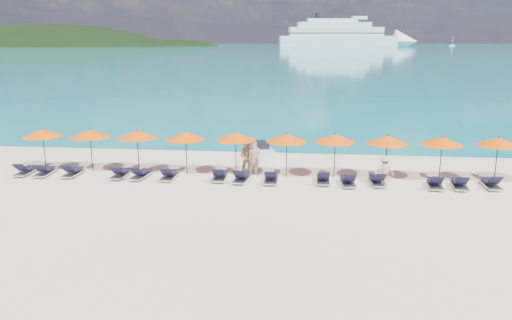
# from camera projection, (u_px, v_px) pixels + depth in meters

# --- Properties ---
(ground) EXTENTS (1400.00, 1400.00, 0.00)m
(ground) POSITION_uv_depth(u_px,v_px,m) (248.00, 204.00, 21.34)
(ground) COLOR beige
(sea) EXTENTS (1600.00, 1300.00, 0.01)m
(sea) POSITION_uv_depth(u_px,v_px,m) (310.00, 45.00, 659.21)
(sea) COLOR #1FA9B2
(sea) RESTS_ON ground
(headland_main) EXTENTS (374.00, 242.00, 126.50)m
(headland_main) POSITION_uv_depth(u_px,v_px,m) (51.00, 79.00, 583.81)
(headland_main) COLOR black
(headland_main) RESTS_ON ground
(headland_small) EXTENTS (162.00, 126.00, 85.50)m
(headland_small) POSITION_uv_depth(u_px,v_px,m) (181.00, 77.00, 586.60)
(headland_small) COLOR black
(headland_small) RESTS_ON ground
(cruise_ship) EXTENTS (149.38, 45.12, 41.07)m
(cruise_ship) POSITION_uv_depth(u_px,v_px,m) (350.00, 36.00, 527.02)
(cruise_ship) COLOR white
(cruise_ship) RESTS_ON ground
(sailboat_far) EXTENTS (5.94, 1.98, 10.90)m
(sailboat_far) POSITION_uv_depth(u_px,v_px,m) (452.00, 45.00, 576.90)
(sailboat_far) COLOR white
(sailboat_far) RESTS_ON ground
(jetski) EXTENTS (1.71, 2.68, 0.89)m
(jetski) POSITION_uv_depth(u_px,v_px,m) (262.00, 151.00, 29.80)
(jetski) COLOR silver
(jetski) RESTS_ON ground
(beachgoer_a) EXTENTS (0.75, 0.64, 1.75)m
(beachgoer_a) POSITION_uv_depth(u_px,v_px,m) (254.00, 159.00, 25.64)
(beachgoer_a) COLOR tan
(beachgoer_a) RESTS_ON ground
(beachgoer_b) EXTENTS (0.91, 0.54, 1.84)m
(beachgoer_b) POSITION_uv_depth(u_px,v_px,m) (248.00, 157.00, 25.70)
(beachgoer_b) COLOR tan
(beachgoer_b) RESTS_ON ground
(beachgoer_c) EXTENTS (0.97, 0.55, 1.43)m
(beachgoer_c) POSITION_uv_depth(u_px,v_px,m) (384.00, 171.00, 23.90)
(beachgoer_c) COLOR tan
(beachgoer_c) RESTS_ON ground
(umbrella_0) EXTENTS (2.10, 2.10, 2.28)m
(umbrella_0) POSITION_uv_depth(u_px,v_px,m) (43.00, 133.00, 26.44)
(umbrella_0) COLOR black
(umbrella_0) RESTS_ON ground
(umbrella_1) EXTENTS (2.10, 2.10, 2.28)m
(umbrella_1) POSITION_uv_depth(u_px,v_px,m) (90.00, 134.00, 26.23)
(umbrella_1) COLOR black
(umbrella_1) RESTS_ON ground
(umbrella_2) EXTENTS (2.10, 2.10, 2.28)m
(umbrella_2) POSITION_uv_depth(u_px,v_px,m) (137.00, 134.00, 26.08)
(umbrella_2) COLOR black
(umbrella_2) RESTS_ON ground
(umbrella_3) EXTENTS (2.10, 2.10, 2.28)m
(umbrella_3) POSITION_uv_depth(u_px,v_px,m) (186.00, 136.00, 25.64)
(umbrella_3) COLOR black
(umbrella_3) RESTS_ON ground
(umbrella_4) EXTENTS (2.10, 2.10, 2.28)m
(umbrella_4) POSITION_uv_depth(u_px,v_px,m) (236.00, 136.00, 25.47)
(umbrella_4) COLOR black
(umbrella_4) RESTS_ON ground
(umbrella_5) EXTENTS (2.10, 2.10, 2.28)m
(umbrella_5) POSITION_uv_depth(u_px,v_px,m) (287.00, 138.00, 25.09)
(umbrella_5) COLOR black
(umbrella_5) RESTS_ON ground
(umbrella_6) EXTENTS (2.10, 2.10, 2.28)m
(umbrella_6) POSITION_uv_depth(u_px,v_px,m) (335.00, 138.00, 25.02)
(umbrella_6) COLOR black
(umbrella_6) RESTS_ON ground
(umbrella_7) EXTENTS (2.10, 2.10, 2.28)m
(umbrella_7) POSITION_uv_depth(u_px,v_px,m) (387.00, 140.00, 24.63)
(umbrella_7) COLOR black
(umbrella_7) RESTS_ON ground
(umbrella_8) EXTENTS (2.10, 2.10, 2.28)m
(umbrella_8) POSITION_uv_depth(u_px,v_px,m) (442.00, 141.00, 24.32)
(umbrella_8) COLOR black
(umbrella_8) RESTS_ON ground
(umbrella_9) EXTENTS (2.10, 2.10, 2.28)m
(umbrella_9) POSITION_uv_depth(u_px,v_px,m) (499.00, 142.00, 24.19)
(umbrella_9) COLOR black
(umbrella_9) RESTS_ON ground
(lounger_0) EXTENTS (0.73, 1.74, 0.66)m
(lounger_0) POSITION_uv_depth(u_px,v_px,m) (26.00, 170.00, 25.88)
(lounger_0) COLOR silver
(lounger_0) RESTS_ON ground
(lounger_1) EXTENTS (0.76, 1.75, 0.66)m
(lounger_1) POSITION_uv_depth(u_px,v_px,m) (45.00, 171.00, 25.71)
(lounger_1) COLOR silver
(lounger_1) RESTS_ON ground
(lounger_2) EXTENTS (0.67, 1.72, 0.66)m
(lounger_2) POSITION_uv_depth(u_px,v_px,m) (73.00, 172.00, 25.59)
(lounger_2) COLOR silver
(lounger_2) RESTS_ON ground
(lounger_3) EXTENTS (0.64, 1.71, 0.66)m
(lounger_3) POSITION_uv_depth(u_px,v_px,m) (121.00, 173.00, 25.31)
(lounger_3) COLOR silver
(lounger_3) RESTS_ON ground
(lounger_4) EXTENTS (0.79, 1.75, 0.66)m
(lounger_4) POSITION_uv_depth(u_px,v_px,m) (141.00, 174.00, 25.16)
(lounger_4) COLOR silver
(lounger_4) RESTS_ON ground
(lounger_5) EXTENTS (0.63, 1.70, 0.66)m
(lounger_5) POSITION_uv_depth(u_px,v_px,m) (169.00, 175.00, 25.01)
(lounger_5) COLOR silver
(lounger_5) RESTS_ON ground
(lounger_6) EXTENTS (0.69, 1.72, 0.66)m
(lounger_6) POSITION_uv_depth(u_px,v_px,m) (220.00, 175.00, 24.86)
(lounger_6) COLOR silver
(lounger_6) RESTS_ON ground
(lounger_7) EXTENTS (0.78, 1.75, 0.66)m
(lounger_7) POSITION_uv_depth(u_px,v_px,m) (242.00, 177.00, 24.57)
(lounger_7) COLOR silver
(lounger_7) RESTS_ON ground
(lounger_8) EXTENTS (0.65, 1.71, 0.66)m
(lounger_8) POSITION_uv_depth(u_px,v_px,m) (271.00, 178.00, 24.41)
(lounger_8) COLOR silver
(lounger_8) RESTS_ON ground
(lounger_9) EXTENTS (0.64, 1.71, 0.66)m
(lounger_9) POSITION_uv_depth(u_px,v_px,m) (323.00, 178.00, 24.32)
(lounger_9) COLOR silver
(lounger_9) RESTS_ON ground
(lounger_10) EXTENTS (0.75, 1.74, 0.66)m
(lounger_10) POSITION_uv_depth(u_px,v_px,m) (348.00, 181.00, 23.93)
(lounger_10) COLOR silver
(lounger_10) RESTS_ON ground
(lounger_11) EXTENTS (0.74, 1.74, 0.66)m
(lounger_11) POSITION_uv_depth(u_px,v_px,m) (377.00, 180.00, 24.04)
(lounger_11) COLOR silver
(lounger_11) RESTS_ON ground
(lounger_12) EXTENTS (0.78, 1.75, 0.66)m
(lounger_12) POSITION_uv_depth(u_px,v_px,m) (435.00, 183.00, 23.56)
(lounger_12) COLOR silver
(lounger_12) RESTS_ON ground
(lounger_13) EXTENTS (0.79, 1.75, 0.66)m
(lounger_13) POSITION_uv_depth(u_px,v_px,m) (460.00, 184.00, 23.46)
(lounger_13) COLOR silver
(lounger_13) RESTS_ON ground
(lounger_14) EXTENTS (0.64, 1.71, 0.66)m
(lounger_14) POSITION_uv_depth(u_px,v_px,m) (491.00, 183.00, 23.55)
(lounger_14) COLOR silver
(lounger_14) RESTS_ON ground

